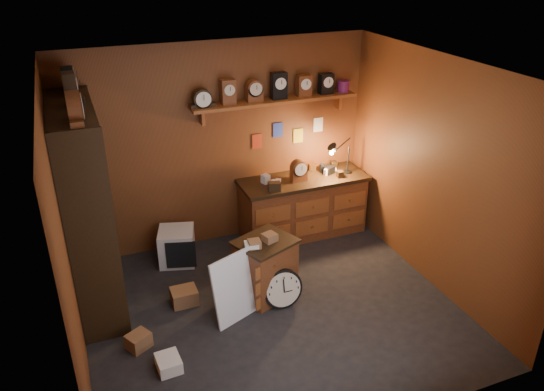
% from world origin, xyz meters
% --- Properties ---
extents(floor, '(4.00, 4.00, 0.00)m').
position_xyz_m(floor, '(0.00, 0.00, 0.00)').
color(floor, black).
rests_on(floor, ground).
extents(room_shell, '(4.02, 3.62, 2.71)m').
position_xyz_m(room_shell, '(0.04, 0.11, 1.72)').
color(room_shell, brown).
rests_on(room_shell, ground).
extents(shelving_unit, '(0.47, 1.60, 2.58)m').
position_xyz_m(shelving_unit, '(-1.79, 0.98, 1.25)').
color(shelving_unit, black).
rests_on(shelving_unit, ground).
extents(workbench, '(1.76, 0.66, 1.36)m').
position_xyz_m(workbench, '(1.05, 1.47, 0.47)').
color(workbench, brown).
rests_on(workbench, ground).
extents(low_cabinet, '(0.79, 0.74, 0.81)m').
position_xyz_m(low_cabinet, '(0.04, 0.32, 0.40)').
color(low_cabinet, brown).
rests_on(low_cabinet, ground).
extents(big_round_clock, '(0.46, 0.16, 0.47)m').
position_xyz_m(big_round_clock, '(0.14, 0.04, 0.23)').
color(big_round_clock, black).
rests_on(big_round_clock, ground).
extents(white_panel, '(0.61, 0.38, 0.78)m').
position_xyz_m(white_panel, '(-0.40, 0.05, 0.00)').
color(white_panel, silver).
rests_on(white_panel, ground).
extents(mini_fridge, '(0.54, 0.56, 0.46)m').
position_xyz_m(mini_fridge, '(-0.76, 1.39, 0.23)').
color(mini_fridge, silver).
rests_on(mini_fridge, ground).
extents(floor_box_a, '(0.29, 0.25, 0.18)m').
position_xyz_m(floor_box_a, '(-0.88, 0.50, 0.09)').
color(floor_box_a, brown).
rests_on(floor_box_a, ground).
extents(floor_box_b, '(0.24, 0.28, 0.13)m').
position_xyz_m(floor_box_b, '(-1.27, -0.46, 0.07)').
color(floor_box_b, white).
rests_on(floor_box_b, ground).
extents(floor_box_c, '(0.28, 0.27, 0.17)m').
position_xyz_m(floor_box_c, '(-1.49, -0.05, 0.08)').
color(floor_box_c, brown).
rests_on(floor_box_c, ground).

